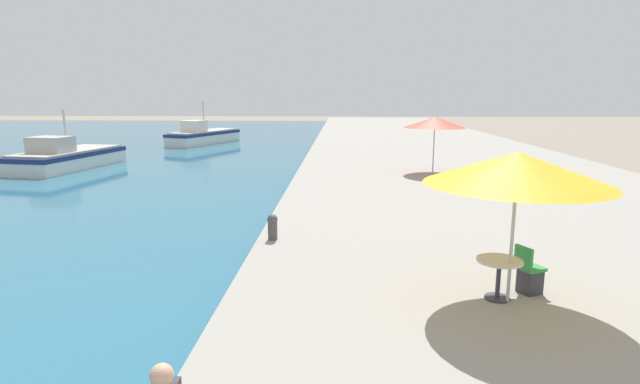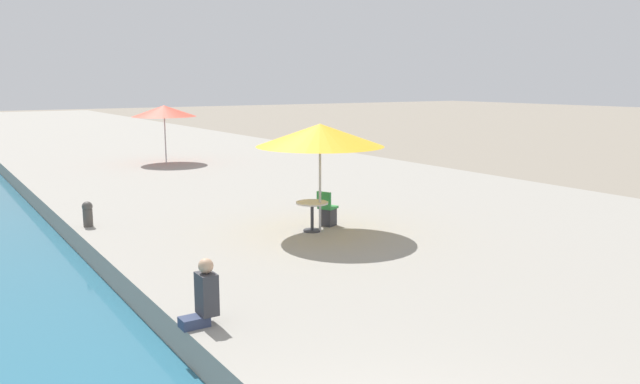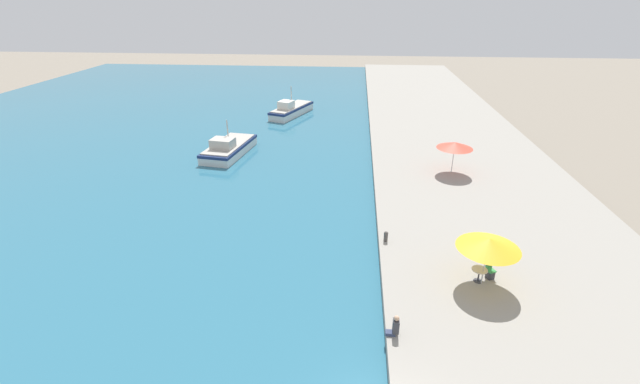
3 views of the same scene
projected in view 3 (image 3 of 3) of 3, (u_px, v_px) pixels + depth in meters
water_basin at (129, 125)px, 49.99m from camera, size 56.00×90.00×0.04m
quay_promenade at (443, 130)px, 47.15m from camera, size 16.00×90.00×0.58m
fishing_boat_near at (229, 148)px, 40.68m from camera, size 3.98×7.51×3.33m
fishing_boat_mid at (291, 110)px, 53.64m from camera, size 4.88×8.05×3.60m
cafe_umbrella_pink at (489, 243)px, 20.94m from camera, size 3.11×3.11×2.67m
cafe_umbrella_white at (455, 145)px, 34.48m from camera, size 2.89×2.89×2.61m
cafe_table at (479, 273)px, 21.87m from camera, size 0.80×0.80×0.74m
cafe_chair_left at (490, 273)px, 22.19m from camera, size 0.56×0.54×0.91m
person_at_quay at (395, 326)px, 18.46m from camera, size 0.56×0.36×1.04m
mooring_bollard at (386, 236)px, 25.51m from camera, size 0.26×0.26×0.65m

